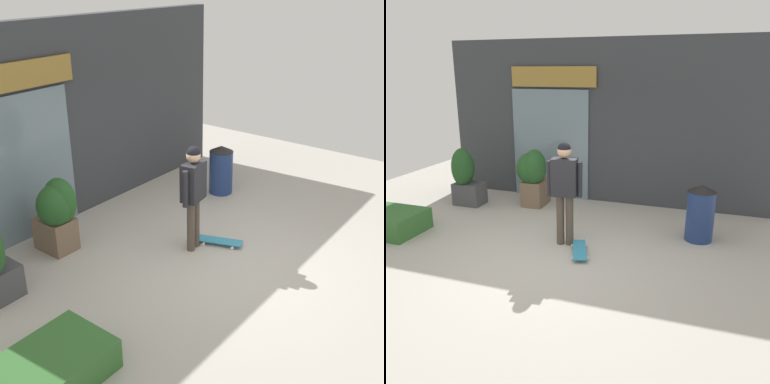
{
  "view_description": "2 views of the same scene",
  "coord_description": "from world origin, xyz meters",
  "views": [
    {
      "loc": [
        -5.72,
        -3.74,
        4.21
      ],
      "look_at": [
        0.2,
        0.75,
        0.9
      ],
      "focal_mm": 46.91,
      "sensor_mm": 36.0,
      "label": 1
    },
    {
      "loc": [
        2.29,
        -5.32,
        2.85
      ],
      "look_at": [
        0.2,
        0.75,
        0.9
      ],
      "focal_mm": 37.43,
      "sensor_mm": 36.0,
      "label": 2
    }
  ],
  "objects": [
    {
      "name": "ground_plane",
      "position": [
        0.0,
        0.0,
        0.0
      ],
      "size": [
        12.0,
        12.0,
        0.0
      ],
      "primitive_type": "plane",
      "color": "#B2ADA3"
    },
    {
      "name": "building_facade",
      "position": [
        -0.06,
        3.18,
        1.74
      ],
      "size": [
        7.36,
        0.31,
        3.51
      ],
      "color": "#383A3F",
      "rests_on": "ground_plane"
    },
    {
      "name": "skateboarder",
      "position": [
        0.03,
        0.59,
        1.08
      ],
      "size": [
        0.59,
        0.32,
        1.76
      ],
      "rotation": [
        0.0,
        0.0,
        -1.42
      ],
      "color": "#4C4238",
      "rests_on": "ground_plane"
    },
    {
      "name": "skateboard",
      "position": [
        0.38,
        0.31,
        0.06
      ],
      "size": [
        0.47,
        0.79,
        0.08
      ],
      "rotation": [
        0.0,
        0.0,
        -1.21
      ],
      "color": "teal",
      "rests_on": "ground_plane"
    },
    {
      "name": "planter_box_left",
      "position": [
        -1.34,
        2.26,
        0.73
      ],
      "size": [
        0.64,
        0.73,
        1.26
      ],
      "color": "brown",
      "rests_on": "ground_plane"
    },
    {
      "name": "trash_bin",
      "position": [
        2.18,
        1.5,
        0.5
      ],
      "size": [
        0.48,
        0.48,
        1.0
      ],
      "color": "navy",
      "rests_on": "ground_plane"
    },
    {
      "name": "hedge_ledge",
      "position": [
        -3.56,
        0.06,
        0.19
      ],
      "size": [
        1.87,
        0.9,
        0.39
      ],
      "primitive_type": "cube",
      "color": "#33662D",
      "rests_on": "ground_plane"
    }
  ]
}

